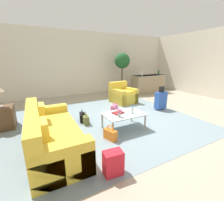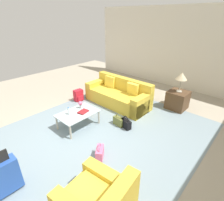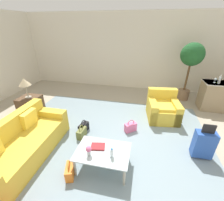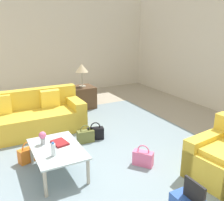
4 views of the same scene
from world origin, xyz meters
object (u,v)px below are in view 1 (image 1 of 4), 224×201
(coffee_table, at_px, (124,115))
(suitcase_blue, at_px, (161,100))
(backpack_red, at_px, (113,163))
(couch, at_px, (50,135))
(flower_vase, at_px, (119,112))
(handbag_black, at_px, (82,117))
(wine_bottle_clear, at_px, (142,74))
(side_table, at_px, (1,118))
(wine_bottle_green, at_px, (159,73))
(handbag_olive, at_px, (86,119))
(armchair, at_px, (122,95))
(handbag_orange, at_px, (110,134))
(handbag_pink, at_px, (114,108))
(potted_ficus, at_px, (122,64))
(water_bottle, at_px, (132,110))
(coffee_table_book, at_px, (118,113))
(wine_glass_left_of_centre, at_px, (158,73))
(bar_console, at_px, (148,84))
(wine_glass_leftmost, at_px, (140,74))

(coffee_table, xyz_separation_m, suitcase_blue, (2.00, 0.70, -0.01))
(suitcase_blue, xyz_separation_m, backpack_red, (-3.00, -1.99, -0.16))
(couch, distance_m, flower_vase, 1.59)
(handbag_black, xyz_separation_m, backpack_red, (-0.19, -2.27, 0.06))
(coffee_table, bearing_deg, wine_bottle_clear, 45.31)
(side_table, height_order, wine_bottle_green, wine_bottle_green)
(handbag_olive, bearing_deg, armchair, 34.24)
(side_table, xyz_separation_m, handbag_olive, (2.02, -0.74, -0.16))
(couch, height_order, coffee_table, couch)
(coffee_table, distance_m, handbag_orange, 0.69)
(handbag_pink, bearing_deg, handbag_olive, -157.10)
(armchair, height_order, wine_bottle_green, wine_bottle_green)
(wine_bottle_clear, relative_size, potted_ficus, 0.14)
(water_bottle, height_order, coffee_table_book, water_bottle)
(wine_glass_left_of_centre, relative_size, handbag_pink, 0.43)
(wine_glass_left_of_centre, distance_m, wine_bottle_clear, 1.19)
(flower_vase, bearing_deg, couch, 178.18)
(handbag_olive, distance_m, potted_ficus, 4.40)
(handbag_black, bearing_deg, couch, -132.26)
(handbag_pink, relative_size, backpack_red, 0.89)
(wine_bottle_clear, xyz_separation_m, backpack_red, (-3.95, -4.27, -0.87))
(handbag_black, bearing_deg, side_table, 165.41)
(water_bottle, height_order, flower_vase, flower_vase)
(side_table, distance_m, handbag_black, 2.06)
(side_table, relative_size, suitcase_blue, 0.70)
(handbag_pink, bearing_deg, water_bottle, -99.18)
(coffee_table, bearing_deg, side_table, 151.82)
(suitcase_blue, bearing_deg, coffee_table_book, -163.70)
(armchair, distance_m, handbag_orange, 3.12)
(flower_vase, xyz_separation_m, suitcase_blue, (2.22, 0.85, -0.19))
(water_bottle, xyz_separation_m, wine_glass_left_of_centre, (3.94, 3.19, 0.54))
(coffee_table_book, xyz_separation_m, side_table, (-2.68, 1.42, -0.15))
(bar_console, height_order, potted_ficus, potted_ficus)
(wine_glass_leftmost, xyz_separation_m, handbag_pink, (-2.44, -1.79, -0.93))
(armchair, height_order, wine_glass_left_of_centre, wine_glass_left_of_centre)
(couch, relative_size, handbag_pink, 6.16)
(wine_glass_left_of_centre, relative_size, potted_ficus, 0.07)
(couch, distance_m, bar_console, 6.19)
(armchair, distance_m, backpack_red, 4.15)
(bar_console, relative_size, wine_glass_left_of_centre, 12.02)
(armchair, xyz_separation_m, coffee_table_book, (-1.41, -2.09, 0.14))
(armchair, bearing_deg, wine_glass_left_of_centre, 17.92)
(wine_glass_leftmost, distance_m, potted_ficus, 1.03)
(couch, distance_m, suitcase_blue, 3.88)
(handbag_olive, xyz_separation_m, handbag_orange, (0.22, -1.10, 0.00))
(wine_glass_left_of_centre, height_order, backpack_red, wine_glass_left_of_centre)
(side_table, bearing_deg, coffee_table_book, -27.92)
(coffee_table, relative_size, suitcase_blue, 1.22)
(side_table, relative_size, wine_glass_left_of_centre, 3.83)
(flower_vase, distance_m, potted_ficus, 4.65)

